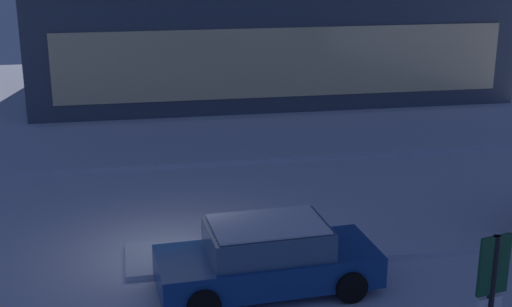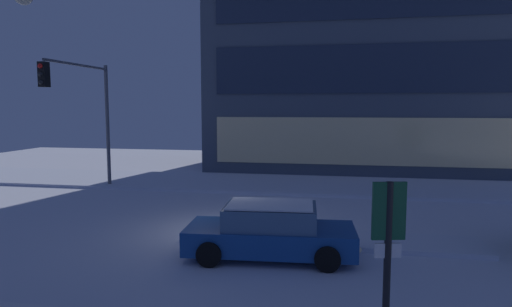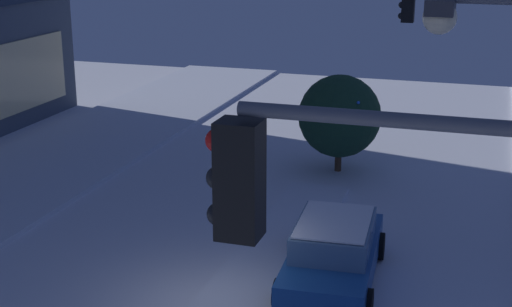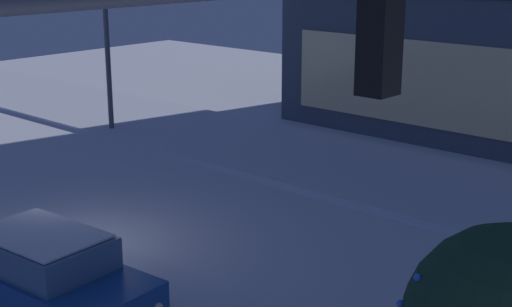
{
  "view_description": "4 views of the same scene",
  "coord_description": "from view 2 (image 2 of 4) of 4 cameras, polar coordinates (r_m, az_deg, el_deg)",
  "views": [
    {
      "loc": [
        -0.62,
        -15.43,
        7.22
      ],
      "look_at": [
        2.17,
        0.21,
        2.25
      ],
      "focal_mm": 50.38,
      "sensor_mm": 36.0,
      "label": 1
    },
    {
      "loc": [
        3.73,
        -13.69,
        4.1
      ],
      "look_at": [
        1.08,
        0.56,
        2.56
      ],
      "focal_mm": 30.73,
      "sensor_mm": 36.0,
      "label": 2
    },
    {
      "loc": [
        -13.31,
        -5.22,
        7.76
      ],
      "look_at": [
        3.56,
        0.19,
        2.38
      ],
      "focal_mm": 52.61,
      "sensor_mm": 36.0,
      "label": 3
    },
    {
      "loc": [
        13.14,
        -8.86,
        6.49
      ],
      "look_at": [
        3.92,
        1.52,
        2.56
      ],
      "focal_mm": 52.13,
      "sensor_mm": 36.0,
      "label": 4
    }
  ],
  "objects": [
    {
      "name": "median_strip",
      "position": [
        13.83,
        9.53,
        -10.96
      ],
      "size": [
        9.0,
        1.8,
        0.14
      ],
      "primitive_type": "cube",
      "color": "silver",
      "rests_on": "ground"
    },
    {
      "name": "curb_strip_far",
      "position": [
        23.14,
        1.09,
        -3.96
      ],
      "size": [
        52.0,
        5.2,
        0.14
      ],
      "primitive_type": "cube",
      "color": "silver",
      "rests_on": "ground"
    },
    {
      "name": "traffic_light_corner_far_left",
      "position": [
        21.94,
        -21.49,
        6.36
      ],
      "size": [
        0.32,
        5.18,
        6.2
      ],
      "rotation": [
        0.0,
        0.0,
        -1.57
      ],
      "color": "#565960",
      "rests_on": "ground"
    },
    {
      "name": "car_near",
      "position": [
        12.15,
        1.89,
        -10.14
      ],
      "size": [
        4.76,
        2.31,
        1.49
      ],
      "rotation": [
        0.0,
        0.0,
        0.07
      ],
      "color": "#19478C",
      "rests_on": "ground"
    },
    {
      "name": "ground",
      "position": [
        14.77,
        -4.61,
        -10.07
      ],
      "size": [
        52.0,
        52.0,
        0.0
      ],
      "primitive_type": "plane",
      "color": "silver"
    },
    {
      "name": "parking_info_sign",
      "position": [
        7.57,
        16.78,
        -11.36
      ],
      "size": [
        0.55,
        0.19,
        2.91
      ],
      "rotation": [
        0.0,
        0.0,
        1.81
      ],
      "color": "black",
      "rests_on": "ground"
    }
  ]
}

